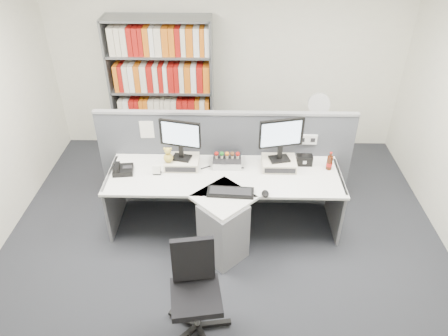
{
  "coord_description": "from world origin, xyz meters",
  "views": [
    {
      "loc": [
        0.08,
        -2.97,
        3.38
      ],
      "look_at": [
        0.0,
        0.65,
        0.92
      ],
      "focal_mm": 33.49,
      "sensor_mm": 36.0,
      "label": 1
    }
  ],
  "objects_px": {
    "shelving_unit": "(163,92)",
    "desktop_pc": "(227,161)",
    "desk_calendar": "(157,170)",
    "filing_cabinet": "(313,149)",
    "desk": "(224,206)",
    "desk_fan": "(319,106)",
    "office_chair": "(195,287)",
    "monitor_left": "(180,137)",
    "cola_bottle": "(329,163)",
    "desk_phone": "(123,170)",
    "monitor_right": "(281,136)",
    "mouse": "(265,194)",
    "keyboard": "(231,192)",
    "speaker": "(304,160)"
  },
  "relations": [
    {
      "from": "monitor_left",
      "to": "desk_fan",
      "type": "distance_m",
      "value": 1.97
    },
    {
      "from": "cola_bottle",
      "to": "monitor_left",
      "type": "bearing_deg",
      "value": 179.09
    },
    {
      "from": "monitor_left",
      "to": "speaker",
      "type": "relative_size",
      "value": 2.59
    },
    {
      "from": "desk",
      "to": "desk_fan",
      "type": "bearing_deg",
      "value": 49.38
    },
    {
      "from": "mouse",
      "to": "shelving_unit",
      "type": "xyz_separation_m",
      "value": [
        -1.33,
        2.0,
        0.23
      ]
    },
    {
      "from": "shelving_unit",
      "to": "filing_cabinet",
      "type": "distance_m",
      "value": 2.24
    },
    {
      "from": "monitor_right",
      "to": "cola_bottle",
      "type": "height_order",
      "value": "monitor_right"
    },
    {
      "from": "desk",
      "to": "desk_phone",
      "type": "relative_size",
      "value": 10.64
    },
    {
      "from": "desk_phone",
      "to": "desk_calendar",
      "type": "relative_size",
      "value": 2.22
    },
    {
      "from": "desk_calendar",
      "to": "shelving_unit",
      "type": "height_order",
      "value": "shelving_unit"
    },
    {
      "from": "mouse",
      "to": "keyboard",
      "type": "bearing_deg",
      "value": 175.25
    },
    {
      "from": "office_chair",
      "to": "desk",
      "type": "bearing_deg",
      "value": 78.98
    },
    {
      "from": "monitor_left",
      "to": "desktop_pc",
      "type": "distance_m",
      "value": 0.62
    },
    {
      "from": "monitor_left",
      "to": "keyboard",
      "type": "bearing_deg",
      "value": -41.97
    },
    {
      "from": "desk",
      "to": "monitor_right",
      "type": "distance_m",
      "value": 0.98
    },
    {
      "from": "monitor_right",
      "to": "cola_bottle",
      "type": "xyz_separation_m",
      "value": [
        0.56,
        -0.03,
        -0.32
      ]
    },
    {
      "from": "shelving_unit",
      "to": "filing_cabinet",
      "type": "xyz_separation_m",
      "value": [
        2.1,
        -0.45,
        -0.63
      ]
    },
    {
      "from": "monitor_left",
      "to": "desk_fan",
      "type": "relative_size",
      "value": 0.99
    },
    {
      "from": "desktop_pc",
      "to": "office_chair",
      "type": "bearing_deg",
      "value": -98.97
    },
    {
      "from": "shelving_unit",
      "to": "desktop_pc",
      "type": "bearing_deg",
      "value": -56.67
    },
    {
      "from": "mouse",
      "to": "cola_bottle",
      "type": "relative_size",
      "value": 0.55
    },
    {
      "from": "desktop_pc",
      "to": "desk_calendar",
      "type": "height_order",
      "value": "desk_calendar"
    },
    {
      "from": "mouse",
      "to": "filing_cabinet",
      "type": "height_order",
      "value": "mouse"
    },
    {
      "from": "keyboard",
      "to": "desk_calendar",
      "type": "relative_size",
      "value": 4.5
    },
    {
      "from": "desk",
      "to": "desk_phone",
      "type": "xyz_separation_m",
      "value": [
        -1.13,
        0.24,
        0.3
      ]
    },
    {
      "from": "desk",
      "to": "desk_fan",
      "type": "distance_m",
      "value": 1.92
    },
    {
      "from": "desk",
      "to": "filing_cabinet",
      "type": "distance_m",
      "value": 1.85
    },
    {
      "from": "monitor_left",
      "to": "filing_cabinet",
      "type": "relative_size",
      "value": 0.68
    },
    {
      "from": "keyboard",
      "to": "desk_calendar",
      "type": "distance_m",
      "value": 0.89
    },
    {
      "from": "shelving_unit",
      "to": "office_chair",
      "type": "xyz_separation_m",
      "value": [
        0.68,
        -3.0,
        -0.49
      ]
    },
    {
      "from": "desk_calendar",
      "to": "filing_cabinet",
      "type": "bearing_deg",
      "value": 31.22
    },
    {
      "from": "desk",
      "to": "office_chair",
      "type": "distance_m",
      "value": 1.18
    },
    {
      "from": "monitor_right",
      "to": "filing_cabinet",
      "type": "distance_m",
      "value": 1.4
    },
    {
      "from": "desk_phone",
      "to": "cola_bottle",
      "type": "distance_m",
      "value": 2.31
    },
    {
      "from": "desktop_pc",
      "to": "office_chair",
      "type": "relative_size",
      "value": 0.35
    },
    {
      "from": "monitor_right",
      "to": "office_chair",
      "type": "height_order",
      "value": "monitor_right"
    },
    {
      "from": "keyboard",
      "to": "speaker",
      "type": "bearing_deg",
      "value": 33.89
    },
    {
      "from": "desk_phone",
      "to": "shelving_unit",
      "type": "distance_m",
      "value": 1.64
    },
    {
      "from": "desk_fan",
      "to": "office_chair",
      "type": "bearing_deg",
      "value": -119.17
    },
    {
      "from": "desk",
      "to": "monitor_left",
      "type": "height_order",
      "value": "monitor_left"
    },
    {
      "from": "shelving_unit",
      "to": "desk_calendar",
      "type": "bearing_deg",
      "value": -84.65
    },
    {
      "from": "mouse",
      "to": "filing_cabinet",
      "type": "xyz_separation_m",
      "value": [
        0.77,
        1.55,
        -0.39
      ]
    },
    {
      "from": "mouse",
      "to": "filing_cabinet",
      "type": "bearing_deg",
      "value": 63.56
    },
    {
      "from": "desk_fan",
      "to": "filing_cabinet",
      "type": "bearing_deg",
      "value": 90.0
    },
    {
      "from": "monitor_right",
      "to": "keyboard",
      "type": "height_order",
      "value": "monitor_right"
    },
    {
      "from": "speaker",
      "to": "shelving_unit",
      "type": "relative_size",
      "value": 0.09
    },
    {
      "from": "monitor_left",
      "to": "cola_bottle",
      "type": "xyz_separation_m",
      "value": [
        1.66,
        -0.03,
        -0.3
      ]
    },
    {
      "from": "desktop_pc",
      "to": "filing_cabinet",
      "type": "relative_size",
      "value": 0.46
    },
    {
      "from": "mouse",
      "to": "speaker",
      "type": "xyz_separation_m",
      "value": [
        0.48,
        0.59,
        0.04
      ]
    },
    {
      "from": "desk_phone",
      "to": "cola_bottle",
      "type": "bearing_deg",
      "value": 2.96
    }
  ]
}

